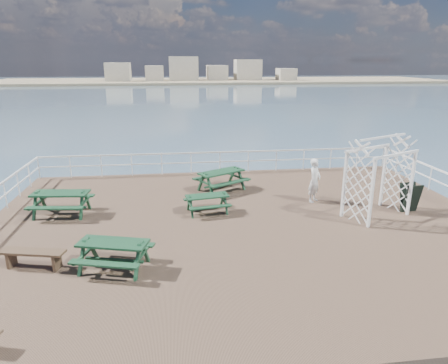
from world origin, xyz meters
TOP-DOWN VIEW (x-y plane):
  - ground at (0.00, 0.00)m, footprint 18.00×14.00m
  - sea_backdrop at (12.54, 134.07)m, footprint 300.00×300.00m
  - railing at (-0.07, 2.57)m, footprint 17.77×13.76m
  - picnic_table_a at (-6.53, 1.76)m, footprint 2.19×1.84m
  - picnic_table_b at (-1.14, 1.30)m, footprint 1.76×1.51m
  - picnic_table_c at (-0.28, 3.91)m, footprint 2.57×2.42m
  - picnic_table_d at (-4.05, -2.64)m, footprint 2.22×1.97m
  - flat_bench_near at (-6.27, -2.30)m, footprint 1.82×0.81m
  - trellis_arbor at (5.00, 0.19)m, footprint 2.71×2.16m
  - sandwich_board at (6.48, 0.41)m, footprint 0.74×0.59m
  - person at (3.26, 1.97)m, footprint 0.76×0.76m

SIDE VIEW (x-z plane):
  - sea_backdrop at x=12.54m, z-range -5.11..4.09m
  - ground at x=0.00m, z-range -0.30..0.00m
  - flat_bench_near at x=-6.27m, z-range 0.13..0.64m
  - picnic_table_b at x=-1.14m, z-range 0.11..0.88m
  - sandwich_board at x=6.48m, z-range -0.01..1.10m
  - picnic_table_d at x=-4.05m, z-range 0.13..1.04m
  - picnic_table_a at x=-6.53m, z-range 0.14..1.12m
  - picnic_table_c at x=-0.28m, z-range 0.14..1.13m
  - railing at x=-0.07m, z-range 0.32..1.42m
  - person at x=3.26m, z-range 0.00..1.78m
  - trellis_arbor at x=5.00m, z-range -0.17..2.81m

